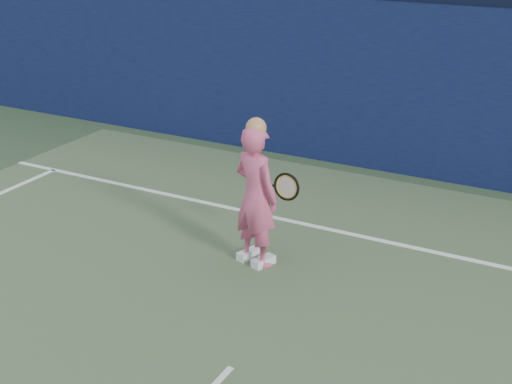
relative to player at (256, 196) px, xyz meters
The scene contains 3 objects.
backstop_wall 3.76m from the player, 78.67° to the left, with size 24.00×0.40×2.50m, color #0E0F3D.
player is the anchor object (origin of this frame).
racket 0.44m from the player, 70.49° to the left, with size 0.58×0.22×0.33m.
Camera 1 is at (2.61, -3.43, 3.75)m, focal length 50.00 mm.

